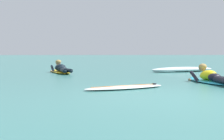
{
  "coord_description": "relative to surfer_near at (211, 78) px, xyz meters",
  "views": [
    {
      "loc": [
        -1.75,
        -6.35,
        0.83
      ],
      "look_at": [
        -1.12,
        5.97,
        0.2
      ],
      "focal_mm": 59.85,
      "sensor_mm": 36.0,
      "label": 1
    }
  ],
  "objects": [
    {
      "name": "surfer_near",
      "position": [
        0.0,
        0.0,
        0.0
      ],
      "size": [
        0.81,
        2.67,
        0.54
      ],
      "color": "#2DB2D1",
      "rests_on": "ground"
    },
    {
      "name": "surfer_far",
      "position": [
        -4.26,
        4.69,
        -0.0
      ],
      "size": [
        1.16,
        2.59,
        0.53
      ],
      "color": "yellow",
      "rests_on": "ground"
    },
    {
      "name": "drifting_surfboard",
      "position": [
        -2.33,
        -1.3,
        -0.1
      ],
      "size": [
        2.02,
        1.42,
        0.16
      ],
      "color": "white",
      "rests_on": "ground"
    },
    {
      "name": "whitewater_mid_left",
      "position": [
        0.53,
        5.25,
        -0.05
      ],
      "size": [
        2.84,
        1.49,
        0.2
      ],
      "color": "white",
      "rests_on": "ground"
    },
    {
      "name": "ground_plane",
      "position": [
        -1.3,
        6.87,
        -0.14
      ],
      "size": [
        120.0,
        120.0,
        0.0
      ],
      "primitive_type": "plane",
      "color": "#387A75"
    }
  ]
}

